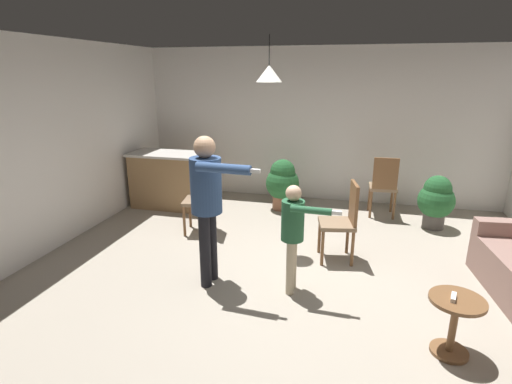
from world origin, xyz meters
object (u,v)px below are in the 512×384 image
Objects in this scene: spare_remote_on_table at (453,297)px; person_adult at (208,195)px; dining_chair_near_wall at (203,197)px; potted_plant_corner at (282,182)px; side_table_by_couch at (454,319)px; kitchen_counter at (169,180)px; dining_chair_by_counter at (343,219)px; dining_chair_centre_back at (384,184)px; potted_plant_by_wall at (436,199)px; person_child at (294,227)px.

person_adult is at bearing 164.82° from spare_remote_on_table.
dining_chair_near_wall is 3.53m from spare_remote_on_table.
potted_plant_corner is 3.83m from spare_remote_on_table.
person_adult is at bearing 165.42° from side_table_by_couch.
dining_chair_by_counter is at bearing -24.39° from kitchen_counter.
potted_plant_by_wall is (0.74, -0.31, -0.10)m from dining_chair_centre_back.
person_child reaches higher than dining_chair_by_counter.
potted_plant_by_wall is at bearing -53.87° from dining_chair_by_counter.
kitchen_counter is 3.31m from dining_chair_by_counter.
dining_chair_by_counter reaches higher than potted_plant_corner.
person_child reaches higher than kitchen_counter.
person_child is at bearing -113.81° from dining_chair_centre_back.
side_table_by_couch is 0.64× the size of potted_plant_by_wall.
potted_plant_corner is at bearing -45.62° from dining_chair_near_wall.
person_child is at bearing -41.77° from kitchen_counter.
kitchen_counter reaches higher than spare_remote_on_table.
side_table_by_couch is at bearing -133.68° from dining_chair_near_wall.
spare_remote_on_table is at bearing -58.57° from potted_plant_corner.
kitchen_counter is 1.97m from potted_plant_corner.
person_child is 1.19× the size of dining_chair_near_wall.
kitchen_counter is at bearing -176.33° from dining_chair_centre_back.
potted_plant_by_wall is 6.25× the size of spare_remote_on_table.
dining_chair_by_counter is at bearing 121.96° from side_table_by_couch.
person_adult is at bearing -128.46° from dining_chair_centre_back.
person_child is (2.54, -2.27, 0.26)m from kitchen_counter.
potted_plant_by_wall is at bearing 83.37° from side_table_by_couch.
person_child reaches higher than dining_chair_centre_back.
dining_chair_centre_back is at bearing 5.79° from kitchen_counter.
potted_plant_corner is at bearing 121.43° from spare_remote_on_table.
dining_chair_centre_back reaches higher than potted_plant_corner.
potted_plant_corner is (0.92, 1.29, -0.07)m from dining_chair_near_wall.
spare_remote_on_table is (0.36, -3.30, -0.01)m from dining_chair_centre_back.
kitchen_counter reaches higher than potted_plant_corner.
potted_plant_corner reaches higher than potted_plant_by_wall.
spare_remote_on_table is (2.92, -1.98, -0.01)m from dining_chair_near_wall.
spare_remote_on_table is (1.41, -0.67, -0.20)m from person_child.
dining_chair_by_counter is 1.15× the size of potted_plant_corner.
dining_chair_near_wall is at bearing -163.09° from potted_plant_by_wall.
dining_chair_centre_back reaches higher than spare_remote_on_table.
side_table_by_couch is 0.60× the size of potted_plant_corner.
potted_plant_by_wall is (1.31, 1.42, -0.10)m from dining_chair_by_counter.
dining_chair_near_wall is at bearing -128.80° from person_child.
dining_chair_near_wall is (-1.51, 1.31, -0.19)m from person_child.
potted_plant_by_wall is at bearing -83.15° from dining_chair_near_wall.
dining_chair_centre_back is 1.15× the size of potted_plant_corner.
person_child is at bearing -77.17° from potted_plant_corner.
potted_plant_corner is (0.32, 2.64, -0.55)m from person_adult.
side_table_by_couch is at bearing -96.63° from potted_plant_by_wall.
side_table_by_couch is 0.44× the size of person_child.
potted_plant_by_wall is at bearing 134.63° from person_adult.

